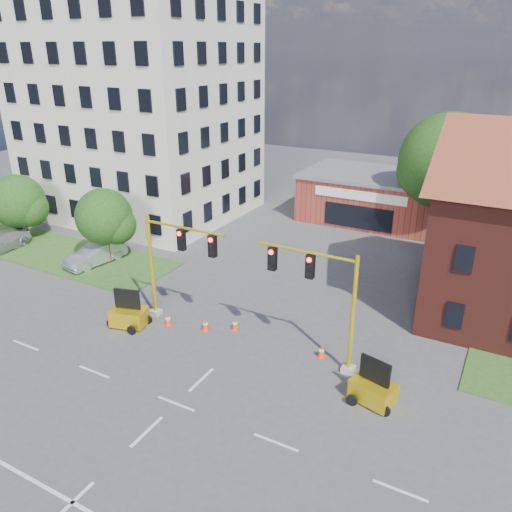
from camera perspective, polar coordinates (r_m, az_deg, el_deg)
name	(u,v)px	position (r m, az deg, el deg)	size (l,w,h in m)	color
ground	(176,404)	(23.60, -9.12, -16.33)	(120.00, 120.00, 0.00)	#464648
grass_verge_nw	(48,250)	(42.55, -22.67, 0.62)	(22.00, 6.00, 0.08)	#254A1B
lane_markings	(131,447)	(21.93, -14.14, -20.41)	(60.00, 36.00, 0.01)	silver
office_block	(137,101)	(48.29, -13.41, 16.82)	(18.40, 15.40, 20.60)	beige
brick_shop	(372,196)	(47.40, 13.15, 6.68)	(12.40, 8.40, 4.30)	maroon
tree_large	(453,165)	(42.39, 21.59, 9.61)	(8.00, 7.62, 10.38)	#362513
tree_nw_front	(107,219)	(37.34, -16.65, 4.09)	(4.25, 4.05, 5.63)	#362513
tree_nw_rear	(21,203)	(45.15, -25.30, 5.48)	(4.60, 4.38, 5.39)	#362513
signal_mast_west	(174,259)	(28.01, -9.37, -0.38)	(5.30, 0.60, 6.20)	#9A9A95
signal_mast_east	(321,293)	(24.07, 7.42, -4.26)	(5.30, 0.60, 6.20)	#9A9A95
trailer_west	(129,315)	(29.50, -14.32, -6.55)	(2.22, 1.78, 2.21)	gold
trailer_east	(373,389)	(23.62, 13.24, -14.61)	(2.15, 1.71, 2.15)	gold
cone_a	(168,320)	(29.27, -10.02, -7.20)	(0.40, 0.40, 0.70)	#FF350D
cone_b	(205,325)	(28.46, -5.79, -7.86)	(0.40, 0.40, 0.70)	#FF350D
cone_c	(235,324)	(28.41, -2.41, -7.81)	(0.40, 0.40, 0.70)	#FF350D
cone_d	(321,352)	(26.29, 7.48, -10.78)	(0.40, 0.40, 0.70)	#FF350D
sedan_silver_front	(96,254)	(38.41, -17.86, 0.18)	(1.62, 4.66, 1.53)	#A7ABAF
sedan_silver_rear	(0,242)	(43.76, -27.20, 1.40)	(2.06, 5.06, 1.47)	#A7ABAF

